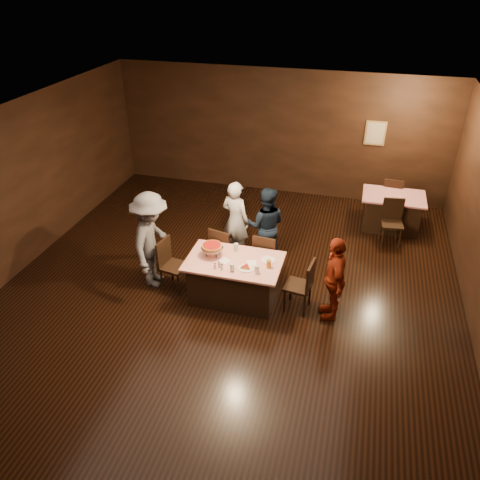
# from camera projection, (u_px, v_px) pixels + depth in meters

# --- Properties ---
(room) EXTENTS (10.00, 10.04, 3.02)m
(room) POSITION_uv_depth(u_px,v_px,m) (216.00, 198.00, 6.74)
(room) COLOR black
(room) RESTS_ON ground
(main_table) EXTENTS (1.60, 1.00, 0.77)m
(main_table) POSITION_uv_depth(u_px,v_px,m) (234.00, 279.00, 8.01)
(main_table) COLOR red
(main_table) RESTS_ON ground
(back_table) EXTENTS (1.30, 0.90, 0.77)m
(back_table) POSITION_uv_depth(u_px,v_px,m) (391.00, 212.00, 10.13)
(back_table) COLOR #B10B19
(back_table) RESTS_ON ground
(chair_far_left) EXTENTS (0.51, 0.51, 0.95)m
(chair_far_left) POSITION_uv_depth(u_px,v_px,m) (224.00, 249.00, 8.67)
(chair_far_left) COLOR black
(chair_far_left) RESTS_ON ground
(chair_far_right) EXTENTS (0.45, 0.45, 0.95)m
(chair_far_right) POSITION_uv_depth(u_px,v_px,m) (267.00, 255.00, 8.49)
(chair_far_right) COLOR black
(chair_far_right) RESTS_ON ground
(chair_end_left) EXTENTS (0.49, 0.49, 0.95)m
(chair_end_left) POSITION_uv_depth(u_px,v_px,m) (174.00, 265.00, 8.21)
(chair_end_left) COLOR black
(chair_end_left) RESTS_ON ground
(chair_end_right) EXTENTS (0.47, 0.47, 0.95)m
(chair_end_right) POSITION_uv_depth(u_px,v_px,m) (298.00, 285.00, 7.71)
(chair_end_right) COLOR black
(chair_end_right) RESTS_ON ground
(chair_back_near) EXTENTS (0.47, 0.47, 0.95)m
(chair_back_near) POSITION_uv_depth(u_px,v_px,m) (392.00, 223.00, 9.51)
(chair_back_near) COLOR black
(chair_back_near) RESTS_ON ground
(chair_back_far) EXTENTS (0.46, 0.46, 0.95)m
(chair_back_far) POSITION_uv_depth(u_px,v_px,m) (392.00, 196.00, 10.58)
(chair_back_far) COLOR black
(chair_back_far) RESTS_ON ground
(diner_white_jacket) EXTENTS (0.68, 0.55, 1.60)m
(diner_white_jacket) POSITION_uv_depth(u_px,v_px,m) (236.00, 221.00, 8.93)
(diner_white_jacket) COLOR silver
(diner_white_jacket) RESTS_ON ground
(diner_navy_hoodie) EXTENTS (0.82, 0.68, 1.54)m
(diner_navy_hoodie) POSITION_uv_depth(u_px,v_px,m) (266.00, 225.00, 8.83)
(diner_navy_hoodie) COLOR black
(diner_navy_hoodie) RESTS_ON ground
(diner_grey_knit) EXTENTS (0.78, 1.22, 1.79)m
(diner_grey_knit) POSITION_uv_depth(u_px,v_px,m) (152.00, 240.00, 8.12)
(diner_grey_knit) COLOR #5D5D62
(diner_grey_knit) RESTS_ON ground
(diner_red_shirt) EXTENTS (0.57, 0.93, 1.48)m
(diner_red_shirt) POSITION_uv_depth(u_px,v_px,m) (334.00, 278.00, 7.42)
(diner_red_shirt) COLOR maroon
(diner_red_shirt) RESTS_ON ground
(pizza_stand) EXTENTS (0.38, 0.38, 0.22)m
(pizza_stand) POSITION_uv_depth(u_px,v_px,m) (212.00, 247.00, 7.84)
(pizza_stand) COLOR black
(pizza_stand) RESTS_ON main_table
(plate_with_slice) EXTENTS (0.25, 0.25, 0.06)m
(plate_with_slice) POSITION_uv_depth(u_px,v_px,m) (246.00, 267.00, 7.59)
(plate_with_slice) COLOR white
(plate_with_slice) RESTS_ON main_table
(plate_empty) EXTENTS (0.25, 0.25, 0.01)m
(plate_empty) POSITION_uv_depth(u_px,v_px,m) (268.00, 260.00, 7.80)
(plate_empty) COLOR white
(plate_empty) RESTS_ON main_table
(glass_front_left) EXTENTS (0.08, 0.08, 0.14)m
(glass_front_left) POSITION_uv_depth(u_px,v_px,m) (232.00, 267.00, 7.51)
(glass_front_left) COLOR silver
(glass_front_left) RESTS_ON main_table
(glass_front_right) EXTENTS (0.08, 0.08, 0.14)m
(glass_front_right) POSITION_uv_depth(u_px,v_px,m) (257.00, 269.00, 7.46)
(glass_front_right) COLOR silver
(glass_front_right) RESTS_ON main_table
(glass_amber) EXTENTS (0.08, 0.08, 0.14)m
(glass_amber) POSITION_uv_depth(u_px,v_px,m) (269.00, 264.00, 7.59)
(glass_amber) COLOR #BF7F26
(glass_amber) RESTS_ON main_table
(glass_back) EXTENTS (0.08, 0.08, 0.14)m
(glass_back) POSITION_uv_depth(u_px,v_px,m) (236.00, 247.00, 8.03)
(glass_back) COLOR silver
(glass_back) RESTS_ON main_table
(condiments) EXTENTS (0.17, 0.10, 0.09)m
(condiments) POSITION_uv_depth(u_px,v_px,m) (219.00, 266.00, 7.59)
(condiments) COLOR silver
(condiments) RESTS_ON main_table
(napkin_center) EXTENTS (0.19, 0.19, 0.01)m
(napkin_center) POSITION_uv_depth(u_px,v_px,m) (252.00, 263.00, 7.74)
(napkin_center) COLOR white
(napkin_center) RESTS_ON main_table
(napkin_left) EXTENTS (0.21, 0.21, 0.01)m
(napkin_left) POSITION_uv_depth(u_px,v_px,m) (225.00, 261.00, 7.80)
(napkin_left) COLOR white
(napkin_left) RESTS_ON main_table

